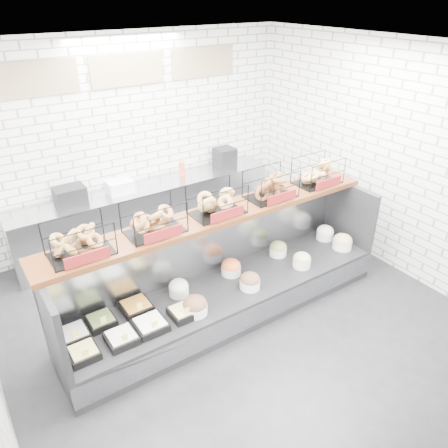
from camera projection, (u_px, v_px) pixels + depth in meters
ground at (242, 326)px, 5.10m from camera, size 5.50×5.50×0.00m
room_shell at (212, 142)px, 4.56m from camera, size 5.02×5.51×3.01m
display_case at (225, 288)px, 5.19m from camera, size 4.00×0.90×1.20m
bagel_shelf at (217, 203)px, 4.82m from camera, size 4.10×0.50×0.40m
prep_counter at (149, 212)px, 6.65m from camera, size 4.00×0.60×1.20m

